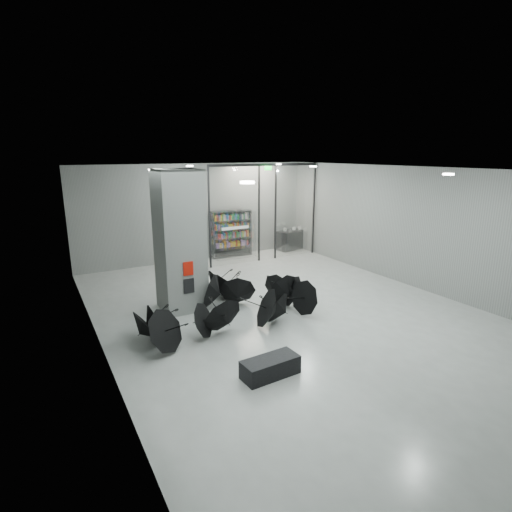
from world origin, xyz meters
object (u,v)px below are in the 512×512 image
bookshelf (231,234)px  shop_counter (292,240)px  umbrella_cluster (232,307)px  column (180,241)px  bench (270,367)px

bookshelf → shop_counter: size_ratio=1.34×
shop_counter → umbrella_cluster: umbrella_cluster is taller
column → shop_counter: size_ratio=2.66×
column → bench: bearing=-86.2°
shop_counter → bookshelf: bearing=163.0°
umbrella_cluster → bench: bearing=-102.0°
bookshelf → umbrella_cluster: (-2.97, -6.14, -0.69)m
bookshelf → column: bearing=-127.2°
column → shop_counter: 8.48m
bench → column: bearing=90.8°
bench → bookshelf: bookshelf is taller
bookshelf → bench: bearing=-109.1°
bench → umbrella_cluster: (0.66, 3.08, 0.12)m
column → bookshelf: 6.24m
bench → shop_counter: 11.23m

